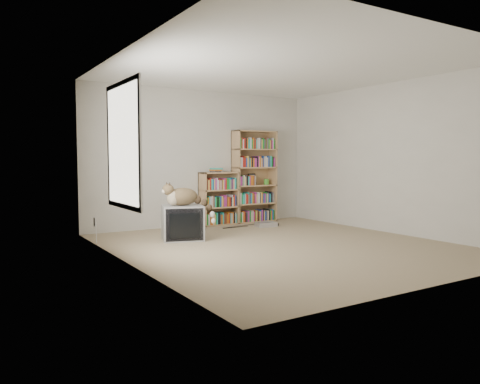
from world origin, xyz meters
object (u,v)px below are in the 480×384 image
crt_tv (182,223)px  cat (187,199)px  bookcase_short (219,200)px  bookcase_tall (254,179)px  dvd_player (266,224)px

crt_tv → cat: 0.37m
crt_tv → cat: (0.05, -0.05, 0.37)m
bookcase_short → cat: bearing=-135.9°
cat → bookcase_short: size_ratio=0.74×
bookcase_tall → dvd_player: bookcase_tall is taller
crt_tv → bookcase_short: size_ratio=0.75×
cat → bookcase_tall: size_ratio=0.41×
bookcase_tall → dvd_player: bearing=-105.3°
dvd_player → crt_tv: bearing=-155.4°
crt_tv → cat: bearing=-24.2°
cat → dvd_player: (1.83, 0.50, -0.59)m
bookcase_tall → dvd_player: 1.07m
bookcase_short → dvd_player: 1.01m
cat → bookcase_tall: 2.35m
cat → bookcase_tall: bearing=29.5°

